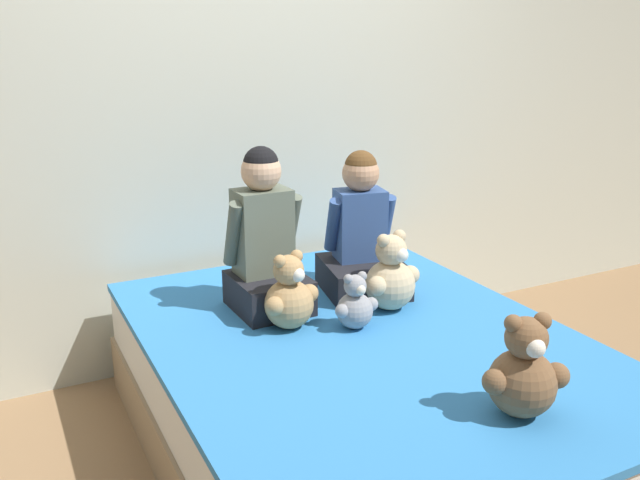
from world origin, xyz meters
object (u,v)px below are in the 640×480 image
child_on_left (265,243)px  teddy_bear_held_by_right_child (391,277)px  teddy_bear_between_children (355,305)px  teddy_bear_held_by_left_child (289,296)px  teddy_bear_at_foot_of_bed (523,373)px  bed (362,399)px  child_on_right (361,239)px

child_on_left → teddy_bear_held_by_right_child: size_ratio=2.03×
teddy_bear_between_children → teddy_bear_held_by_left_child: bearing=148.2°
teddy_bear_held_by_left_child → teddy_bear_at_foot_of_bed: 0.94m
bed → teddy_bear_at_foot_of_bed: bearing=-77.7°
bed → teddy_bear_between_children: 0.36m
child_on_left → teddy_bear_between_children: size_ratio=2.98×
teddy_bear_at_foot_of_bed → bed: bearing=117.9°
child_on_left → teddy_bear_held_by_left_child: 0.28m
teddy_bear_held_by_left_child → child_on_right: bearing=8.3°
bed → teddy_bear_held_by_left_child: 0.48m
teddy_bear_held_by_left_child → teddy_bear_at_foot_of_bed: (0.35, -0.87, 0.01)m
child_on_right → teddy_bear_at_foot_of_bed: 1.11m
child_on_right → teddy_bear_between_children: 0.44m
bed → teddy_bear_at_foot_of_bed: size_ratio=6.29×
teddy_bear_held_by_left_child → bed: bearing=-63.4°
bed → teddy_bear_at_foot_of_bed: teddy_bear_at_foot_of_bed is taller
child_on_left → teddy_bear_held_by_right_child: 0.53m
teddy_bear_held_by_left_child → teddy_bear_at_foot_of_bed: size_ratio=0.94×
teddy_bear_held_by_right_child → teddy_bear_at_foot_of_bed: bearing=-110.2°
child_on_left → teddy_bear_at_foot_of_bed: size_ratio=2.07×
teddy_bear_at_foot_of_bed → teddy_bear_between_children: bearing=115.5°
child_on_right → child_on_left: bearing=-169.3°
bed → child_on_right: child_on_right is taller
teddy_bear_held_by_left_child → teddy_bear_between_children: teddy_bear_held_by_left_child is taller
teddy_bear_between_children → child_on_right: bearing=53.0°
child_on_left → teddy_bear_held_by_right_child: bearing=-30.7°
child_on_right → teddy_bear_held_by_right_child: child_on_right is taller
teddy_bear_between_children → bed: bearing=-102.6°
bed → child_on_left: bearing=115.6°
child_on_right → teddy_bear_between_children: size_ratio=2.75×
teddy_bear_held_by_right_child → child_on_right: bearing=74.8°
child_on_right → teddy_bear_held_by_left_child: 0.51m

